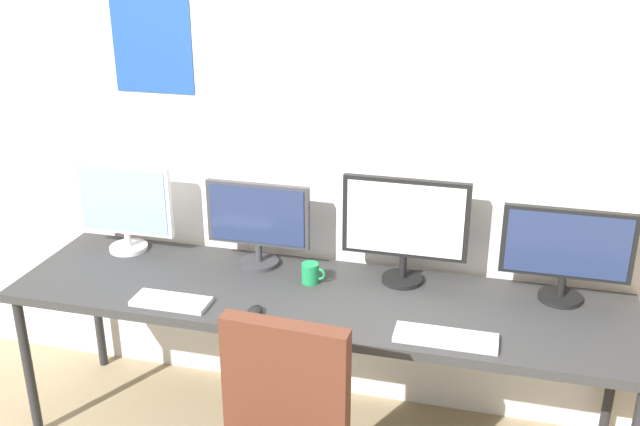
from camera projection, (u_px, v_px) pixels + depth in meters
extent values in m
cube|color=silver|center=(341.00, 139.00, 3.23)|extent=(5.02, 0.10, 2.60)
cube|color=#1E4799|center=(151.00, 32.00, 3.22)|extent=(0.38, 0.01, 0.55)
cube|color=#333333|center=(317.00, 298.00, 3.07)|extent=(2.62, 0.68, 0.04)
cylinder|color=#262628|center=(28.00, 368.00, 3.24)|extent=(0.04, 0.04, 0.70)
cylinder|color=#262628|center=(97.00, 306.00, 3.76)|extent=(0.04, 0.04, 0.70)
cylinder|color=#262628|center=(612.00, 377.00, 3.17)|extent=(0.04, 0.04, 0.70)
cube|color=#592D1E|center=(285.00, 386.00, 2.44)|extent=(0.44, 0.09, 0.48)
cylinder|color=silver|center=(129.00, 248.00, 3.48)|extent=(0.18, 0.18, 0.02)
cylinder|color=silver|center=(128.00, 239.00, 3.46)|extent=(0.03, 0.03, 0.07)
cube|color=silver|center=(124.00, 199.00, 3.39)|extent=(0.48, 0.03, 0.34)
cube|color=#8CB2F2|center=(122.00, 200.00, 3.37)|extent=(0.44, 0.01, 0.31)
cylinder|color=#38383D|center=(259.00, 263.00, 3.32)|extent=(0.18, 0.18, 0.02)
cylinder|color=#38383D|center=(259.00, 253.00, 3.30)|extent=(0.03, 0.03, 0.08)
cube|color=#38383D|center=(258.00, 214.00, 3.24)|extent=(0.48, 0.03, 0.29)
cube|color=navy|center=(257.00, 216.00, 3.22)|extent=(0.44, 0.01, 0.26)
cylinder|color=black|center=(402.00, 279.00, 3.17)|extent=(0.18, 0.18, 0.02)
cylinder|color=black|center=(403.00, 267.00, 3.14)|extent=(0.03, 0.03, 0.10)
cube|color=black|center=(405.00, 218.00, 3.07)|extent=(0.54, 0.03, 0.35)
cube|color=white|center=(405.00, 220.00, 3.05)|extent=(0.49, 0.01, 0.31)
cylinder|color=black|center=(560.00, 297.00, 3.01)|extent=(0.18, 0.18, 0.02)
cylinder|color=black|center=(561.00, 286.00, 2.99)|extent=(0.03, 0.03, 0.08)
cube|color=black|center=(567.00, 244.00, 2.93)|extent=(0.52, 0.03, 0.30)
cube|color=navy|center=(567.00, 245.00, 2.91)|extent=(0.48, 0.01, 0.27)
cube|color=silver|center=(171.00, 301.00, 2.98)|extent=(0.32, 0.13, 0.02)
cube|color=silver|center=(446.00, 338.00, 2.72)|extent=(0.39, 0.13, 0.02)
ellipsoid|color=black|center=(255.00, 311.00, 2.89)|extent=(0.06, 0.10, 0.03)
cylinder|color=#1E8C4C|center=(310.00, 273.00, 3.14)|extent=(0.08, 0.08, 0.09)
torus|color=#1E8C4C|center=(319.00, 274.00, 3.13)|extent=(0.06, 0.01, 0.06)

